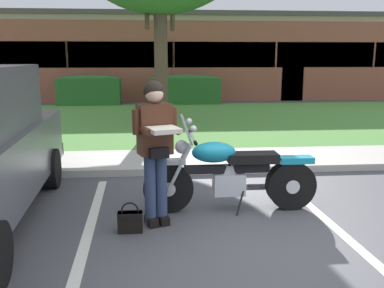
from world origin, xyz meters
name	(u,v)px	position (x,y,z in m)	size (l,w,h in m)	color
ground_plane	(263,241)	(0.00, 0.00, 0.00)	(140.00, 140.00, 0.00)	#4C4C51
curb_strip	(223,169)	(0.00, 2.75, 0.06)	(60.00, 0.20, 0.12)	#B7B2A8
concrete_walk	(216,159)	(0.00, 3.60, 0.04)	(60.00, 1.50, 0.08)	#B7B2A8
grass_lawn	(192,120)	(0.00, 8.73, 0.03)	(60.00, 8.76, 0.06)	#518E3D
stall_stripe_0	(86,239)	(-1.92, 0.20, 0.00)	(0.12, 4.40, 0.01)	silver
stall_stripe_1	(338,230)	(0.94, 0.20, 0.00)	(0.12, 4.40, 0.01)	silver
motorcycle	(237,174)	(-0.11, 0.96, 0.49)	(2.24, 0.82, 1.26)	black
rider_person	(156,142)	(-1.14, 0.56, 1.01)	(0.55, 0.65, 1.70)	black
handbag	(130,220)	(-1.45, 0.36, 0.14)	(0.28, 0.13, 0.36)	black
hedge_left	(89,90)	(-3.77, 13.19, 0.65)	(2.49, 0.90, 1.24)	#286028
hedge_center_left	(186,89)	(0.12, 13.19, 0.65)	(2.82, 0.90, 1.24)	#286028
brick_building	(169,57)	(-0.30, 20.19, 1.95)	(26.86, 11.63, 3.90)	#93513D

